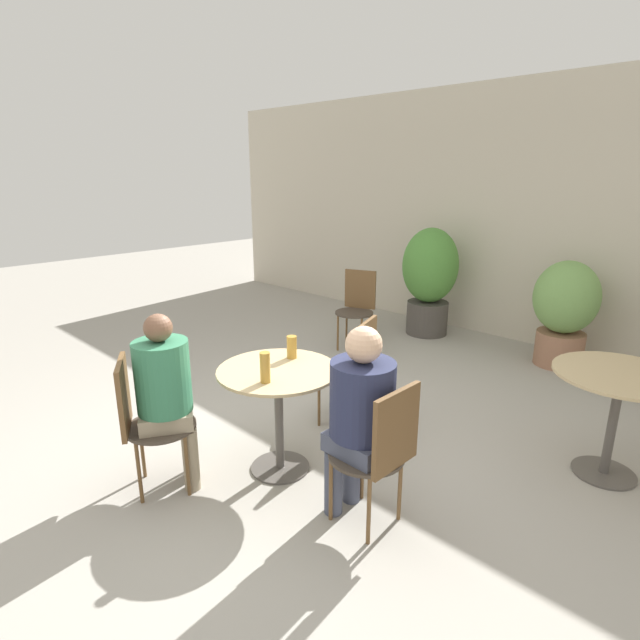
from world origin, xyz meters
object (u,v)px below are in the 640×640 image
cafe_table_far (618,395)px  beer_glass_0 (292,347)px  seated_person_1 (360,409)px  potted_plant_1 (565,308)px  cafe_table_near (278,392)px  potted_plant_0 (430,276)px  bistro_chair_0 (143,414)px  beer_glass_1 (265,367)px  bistro_chair_1 (381,446)px  bistro_chair_2 (355,363)px  bistro_chair_4 (357,302)px  seated_person_0 (166,388)px

cafe_table_far → beer_glass_0: 2.17m
seated_person_1 → potted_plant_1: (-0.03, 3.38, -0.08)m
cafe_table_near → potted_plant_0: 3.47m
bistro_chair_0 → beer_glass_1: (0.55, 0.55, 0.31)m
bistro_chair_1 → beer_glass_0: bearing=-102.1°
cafe_table_far → bistro_chair_2: bistro_chair_2 is taller
cafe_table_far → potted_plant_1: bearing=117.2°
seated_person_1 → beer_glass_0: (-0.79, 0.21, 0.12)m
cafe_table_near → potted_plant_1: (0.68, 3.37, 0.04)m
cafe_table_near → beer_glass_1: beer_glass_1 is taller
bistro_chair_0 → potted_plant_0: 4.11m
cafe_table_near → bistro_chair_2: bistro_chair_2 is taller
bistro_chair_0 → potted_plant_0: (-0.49, 4.08, 0.21)m
beer_glass_1 → potted_plant_0: bearing=106.3°
cafe_table_near → bistro_chair_4: size_ratio=0.90×
bistro_chair_0 → bistro_chair_2: 1.63m
bistro_chair_0 → seated_person_0: seated_person_0 is taller
bistro_chair_1 → beer_glass_1: size_ratio=4.60×
cafe_table_far → seated_person_1: 1.77m
beer_glass_0 → bistro_chair_0: bearing=-110.7°
seated_person_1 → potted_plant_0: 3.72m
beer_glass_1 → bistro_chair_2: bearing=98.3°
beer_glass_1 → potted_plant_1: size_ratio=0.17×
seated_person_1 → beer_glass_0: seated_person_1 is taller
bistro_chair_2 → bistro_chair_1: bearing=28.2°
bistro_chair_1 → beer_glass_0: (-0.94, 0.22, 0.29)m
beer_glass_0 → cafe_table_near: bearing=-67.9°
cafe_table_near → bistro_chair_1: (0.86, -0.01, -0.05)m
seated_person_1 → beer_glass_0: size_ratio=7.51×
potted_plant_0 → bistro_chair_1: bearing=-61.9°
bistro_chair_1 → beer_glass_0: size_ratio=5.63×
beer_glass_1 → seated_person_1: bearing=17.1°
bistro_chair_4 → bistro_chair_2: bearing=-71.3°
bistro_chair_4 → potted_plant_1: potted_plant_1 is taller
potted_plant_0 → seated_person_0: bearing=-81.8°
cafe_table_near → bistro_chair_1: bearing=-0.8°
bistro_chair_4 → potted_plant_1: bearing=7.4°
seated_person_0 → beer_glass_0: size_ratio=7.39×
potted_plant_0 → beer_glass_0: bearing=-74.9°
seated_person_1 → seated_person_0: bearing=-60.0°
beer_glass_0 → bistro_chair_1: bearing=-12.9°
cafe_table_far → beer_glass_0: size_ratio=5.20×
cafe_table_near → beer_glass_0: size_ratio=5.06×
seated_person_1 → beer_glass_1: seated_person_1 is taller
bistro_chair_1 → beer_glass_1: 0.84m
cafe_table_near → beer_glass_1: (0.11, -0.19, 0.26)m
potted_plant_1 → beer_glass_0: bearing=-103.5°
cafe_table_far → seated_person_1: bearing=-122.2°
seated_person_0 → seated_person_1: size_ratio=0.98×
cafe_table_near → bistro_chair_0: bearing=-120.8°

